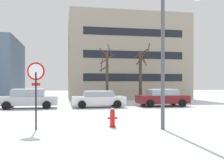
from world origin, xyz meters
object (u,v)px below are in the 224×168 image
fire_hydrant (112,118)px  parked_car_silver (28,99)px  stop_sign (36,83)px  street_lamp (170,43)px  parked_car_white (98,99)px  parked_car_maroon (162,98)px

fire_hydrant → parked_car_silver: (-4.93, 9.97, 0.35)m
stop_sign → street_lamp: street_lamp is taller
fire_hydrant → parked_car_white: bearing=86.1°
parked_car_silver → street_lamp: bearing=-56.3°
stop_sign → parked_car_maroon: bearing=46.1°
fire_hydrant → parked_car_maroon: size_ratio=0.20×
parked_car_white → street_lamp: bearing=-81.1°
street_lamp → parked_car_maroon: street_lamp is taller
parked_car_white → parked_car_maroon: bearing=0.5°
stop_sign → parked_car_silver: (-1.60, 10.15, -1.24)m
street_lamp → fire_hydrant: bearing=157.8°
street_lamp → parked_car_white: size_ratio=1.40×
parked_car_silver → parked_car_white: bearing=-2.4°
street_lamp → parked_car_maroon: (3.92, 10.74, -2.97)m
stop_sign → fire_hydrant: size_ratio=3.30×
stop_sign → street_lamp: (5.68, -0.78, 1.71)m
fire_hydrant → parked_car_maroon: bearing=57.4°
stop_sign → parked_car_white: size_ratio=0.66×
street_lamp → parked_car_maroon: size_ratio=1.40×
stop_sign → street_lamp: 5.98m
parked_car_silver → parked_car_maroon: parked_car_silver is taller
parked_car_maroon → parked_car_white: bearing=-179.5°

